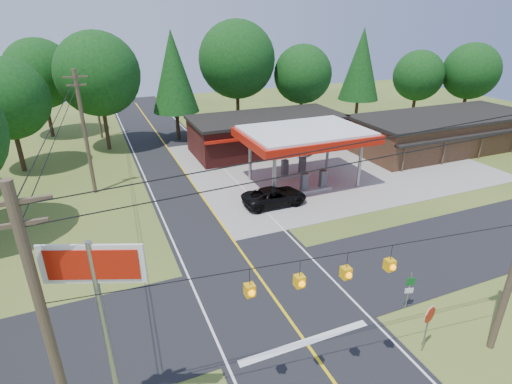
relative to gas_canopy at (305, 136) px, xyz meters
name	(u,v)px	position (x,y,z in m)	size (l,w,h in m)	color
ground	(272,296)	(-9.00, -13.00, -4.27)	(120.00, 120.00, 0.00)	#466021
main_highway	(272,295)	(-9.00, -13.00, -4.26)	(8.00, 120.00, 0.02)	black
cross_road	(272,295)	(-9.00, -13.00, -4.25)	(70.00, 7.00, 0.02)	black
lane_center_yellow	(272,295)	(-9.00, -13.00, -4.24)	(0.15, 110.00, 0.00)	yellow
gas_canopy	(305,136)	(0.00, 0.00, 0.00)	(10.60, 7.40, 4.88)	gray
convenience_store	(267,133)	(1.00, 9.98, -2.35)	(16.40, 7.55, 3.80)	#4F1916
strip_building	(443,132)	(19.00, 2.98, -2.35)	(20.40, 8.75, 3.80)	#3E2719
utility_pole_near_left	(48,335)	(-18.50, -18.00, 0.93)	(1.80, 0.30, 10.00)	#473828
utility_pole_far_left	(85,132)	(-17.00, 5.00, 0.93)	(1.80, 0.30, 10.00)	#473828
utility_pole_north	(96,98)	(-15.50, 22.00, 0.48)	(0.30, 0.30, 9.50)	#473828
overhead_beacons	(324,259)	(-10.00, -19.00, 1.95)	(17.04, 2.04, 1.03)	black
treeline_backdrop	(177,84)	(-8.18, 11.01, 3.22)	(70.27, 51.59, 13.30)	#332316
suv_car	(275,197)	(-4.18, -3.00, -3.56)	(5.06, 5.06, 1.40)	black
sedan_car	(291,146)	(3.00, 8.00, -3.48)	(4.60, 4.60, 1.57)	white
big_stop_sign	(99,298)	(-17.00, -18.01, 1.77)	(2.78, 1.16, 7.95)	gray
octagonal_stop_sign	(429,319)	(-4.50, -19.01, -2.44)	(0.82, 0.28, 2.44)	gray
route_sign_post	(409,288)	(-3.20, -16.52, -2.99)	(0.43, 0.15, 2.14)	gray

